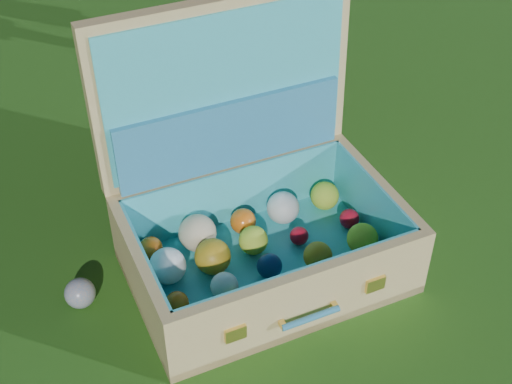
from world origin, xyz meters
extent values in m
plane|color=#215114|center=(0.00, 0.00, 0.00)|extent=(60.00, 60.00, 0.00)
sphere|color=teal|center=(-0.43, -0.02, 0.04)|extent=(0.08, 0.08, 0.08)
cube|color=tan|center=(0.03, -0.05, 0.01)|extent=(0.73, 0.54, 0.02)
cube|color=tan|center=(0.06, -0.25, 0.10)|extent=(0.66, 0.12, 0.20)
cube|color=tan|center=(0.00, 0.16, 0.10)|extent=(0.66, 0.12, 0.20)
cube|color=tan|center=(-0.29, -0.09, 0.10)|extent=(0.08, 0.39, 0.20)
cube|color=tan|center=(0.34, 0.00, 0.10)|extent=(0.08, 0.39, 0.20)
cube|color=teal|center=(0.03, -0.05, 0.03)|extent=(0.67, 0.48, 0.01)
cube|color=teal|center=(0.06, -0.24, 0.11)|extent=(0.61, 0.10, 0.18)
cube|color=teal|center=(0.00, 0.15, 0.11)|extent=(0.61, 0.10, 0.18)
cube|color=teal|center=(-0.27, -0.09, 0.11)|extent=(0.07, 0.39, 0.18)
cube|color=teal|center=(0.33, 0.00, 0.11)|extent=(0.07, 0.39, 0.18)
cube|color=tan|center=(-0.01, 0.20, 0.42)|extent=(0.67, 0.16, 0.45)
cube|color=teal|center=(-0.01, 0.18, 0.42)|extent=(0.61, 0.12, 0.40)
cube|color=teal|center=(0.00, 0.16, 0.30)|extent=(0.59, 0.12, 0.19)
cube|color=#F2C659|center=(-0.11, -0.30, 0.10)|extent=(0.05, 0.02, 0.04)
cube|color=#F2C659|center=(0.24, -0.24, 0.10)|extent=(0.05, 0.02, 0.04)
cylinder|color=teal|center=(0.06, -0.29, 0.08)|extent=(0.15, 0.04, 0.02)
cube|color=#F2C659|center=(0.00, -0.29, 0.08)|extent=(0.02, 0.02, 0.01)
cube|color=#F2C659|center=(0.13, -0.27, 0.08)|extent=(0.02, 0.02, 0.01)
sphere|color=#C7DF36|center=(-0.20, -0.23, 0.07)|extent=(0.07, 0.07, 0.07)
sphere|color=#C7DF36|center=(-0.07, -0.20, 0.07)|extent=(0.07, 0.07, 0.07)
sphere|color=beige|center=(0.04, -0.18, 0.06)|extent=(0.07, 0.07, 0.07)
sphere|color=#0F254D|center=(0.18, -0.16, 0.07)|extent=(0.07, 0.07, 0.07)
sphere|color=#C7DF36|center=(0.29, -0.16, 0.07)|extent=(0.07, 0.07, 0.07)
sphere|color=#DB5F12|center=(-0.22, -0.14, 0.06)|extent=(0.06, 0.06, 0.06)
sphere|color=silver|center=(-0.10, -0.12, 0.07)|extent=(0.07, 0.07, 0.07)
sphere|color=#0F254D|center=(0.03, -0.08, 0.06)|extent=(0.06, 0.06, 0.06)
sphere|color=#B18317|center=(0.15, -0.09, 0.07)|extent=(0.07, 0.07, 0.07)
sphere|color=#C7DF36|center=(0.28, -0.06, 0.07)|extent=(0.08, 0.08, 0.08)
sphere|color=silver|center=(-0.22, -0.03, 0.08)|extent=(0.09, 0.09, 0.09)
sphere|color=#B18317|center=(-0.10, -0.03, 0.08)|extent=(0.09, 0.09, 0.09)
sphere|color=#C7DF36|center=(0.01, 0.01, 0.07)|extent=(0.08, 0.08, 0.08)
sphere|color=#B70E20|center=(0.13, 0.01, 0.06)|extent=(0.05, 0.05, 0.05)
sphere|color=#B70E20|center=(0.28, 0.03, 0.06)|extent=(0.05, 0.05, 0.05)
sphere|color=#DB5F12|center=(-0.25, 0.06, 0.06)|extent=(0.06, 0.06, 0.06)
sphere|color=beige|center=(-0.12, 0.06, 0.08)|extent=(0.10, 0.10, 0.10)
sphere|color=#DB5F12|center=(0.01, 0.09, 0.07)|extent=(0.07, 0.07, 0.07)
sphere|color=silver|center=(0.12, 0.10, 0.08)|extent=(0.09, 0.09, 0.09)
sphere|color=#C7DF36|center=(0.25, 0.13, 0.07)|extent=(0.08, 0.08, 0.08)
camera|label=1|loc=(-0.34, -1.27, 1.33)|focal=50.00mm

